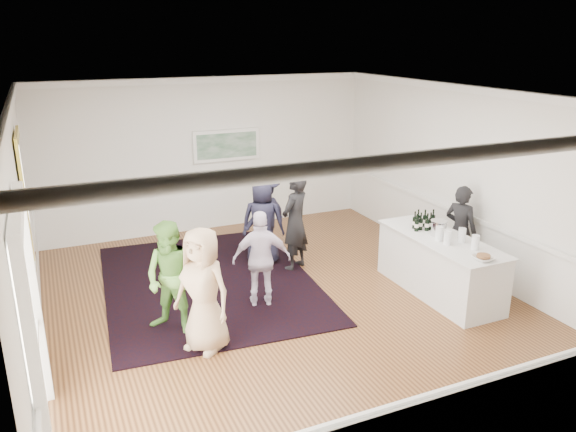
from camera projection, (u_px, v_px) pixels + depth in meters
name	position (u px, v px, depth m)	size (l,w,h in m)	color
floor	(284.00, 303.00, 8.75)	(8.00, 8.00, 0.00)	brown
ceiling	(284.00, 95.00, 7.76)	(7.00, 8.00, 0.02)	white
wall_left	(24.00, 239.00, 6.91)	(0.02, 8.00, 3.20)	white
wall_right	(471.00, 181.00, 9.60)	(0.02, 8.00, 3.20)	white
wall_back	(208.00, 155.00, 11.74)	(7.00, 0.02, 3.20)	white
wall_front	(471.00, 330.00, 4.78)	(7.00, 0.02, 3.20)	white
wainscoting	(284.00, 274.00, 8.59)	(7.00, 8.00, 1.00)	white
mirror	(26.00, 196.00, 8.00)	(0.05, 1.25, 1.85)	gold
doorway	(32.00, 319.00, 5.33)	(0.10, 1.78, 2.56)	white
landscape_painting	(227.00, 145.00, 11.79)	(1.44, 0.06, 0.66)	white
area_rug	(209.00, 282.00, 9.48)	(3.38, 4.43, 0.02)	black
serving_table	(439.00, 265.00, 8.98)	(0.89, 2.33, 0.95)	silver
bartender	(460.00, 231.00, 9.57)	(0.58, 0.38, 1.60)	black
guest_tan	(203.00, 290.00, 7.25)	(0.83, 0.54, 1.70)	tan
guest_green	(172.00, 278.00, 7.70)	(0.78, 0.61, 1.62)	#66A742
guest_lilac	(262.00, 259.00, 8.49)	(0.89, 0.37, 1.51)	white
guest_dark_a	(264.00, 214.00, 10.47)	(1.03, 0.59, 1.60)	#201F34
guest_dark_b	(295.00, 222.00, 9.82)	(0.63, 0.42, 1.74)	black
guest_navy	(263.00, 221.00, 10.11)	(0.77, 0.50, 1.58)	#201F34
wine_bottles	(423.00, 220.00, 9.21)	(0.47, 0.32, 0.31)	black
juice_pitchers	(456.00, 237.00, 8.53)	(0.40, 0.64, 0.24)	#70B641
ice_bucket	(438.00, 228.00, 8.92)	(0.26, 0.26, 0.24)	silver
nut_bowl	(483.00, 257.00, 7.96)	(0.29, 0.29, 0.07)	white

